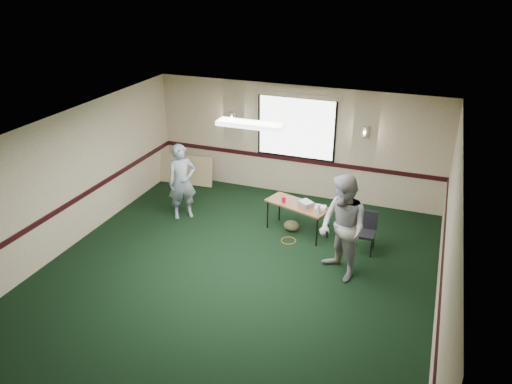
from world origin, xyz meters
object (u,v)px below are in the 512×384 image
(person_right, at_px, (343,228))
(person_left, at_px, (182,182))
(folding_table, at_px, (298,206))
(projector, at_px, (306,203))
(conference_chair, at_px, (366,228))

(person_right, bearing_deg, person_left, -151.57)
(folding_table, bearing_deg, person_left, -158.37)
(projector, relative_size, conference_chair, 0.33)
(folding_table, bearing_deg, person_right, -29.10)
(person_left, relative_size, person_right, 0.87)
(conference_chair, bearing_deg, folding_table, 173.04)
(folding_table, height_order, projector, projector)
(projector, bearing_deg, person_right, -15.03)
(projector, height_order, person_left, person_left)
(projector, bearing_deg, conference_chair, 28.31)
(folding_table, xyz_separation_m, conference_chair, (1.45, -0.18, -0.15))
(person_left, xyz_separation_m, person_right, (3.77, -1.07, 0.13))
(conference_chair, relative_size, person_right, 0.42)
(projector, xyz_separation_m, person_right, (1.01, -1.25, 0.26))
(folding_table, distance_m, person_right, 1.75)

